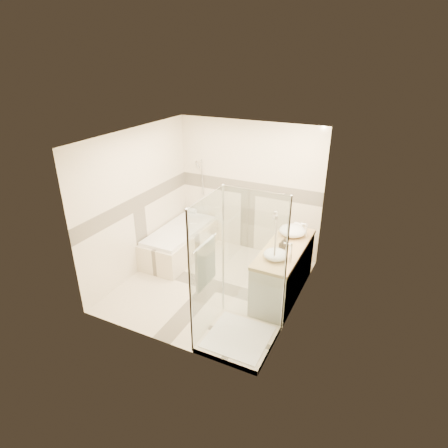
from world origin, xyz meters
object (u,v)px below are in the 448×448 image
at_px(bathtub, 180,241).
at_px(amenity_bottle_b, 284,242).
at_px(shower_enclosure, 233,306).
at_px(vessel_sink_far, 275,254).
at_px(vanity, 283,270).
at_px(vessel_sink_near, 292,231).
at_px(amenity_bottle_a, 282,245).

distance_m(bathtub, amenity_bottle_b, 2.24).
xyz_separation_m(shower_enclosure, vessel_sink_far, (0.27, 0.86, 0.42)).
xyz_separation_m(vanity, vessel_sink_far, (-0.02, -0.41, 0.49)).
bearing_deg(vessel_sink_far, vessel_sink_near, 90.00).
bearing_deg(vessel_sink_near, amenity_bottle_b, -90.00).
bearing_deg(shower_enclosure, vessel_sink_near, 80.89).
bearing_deg(amenity_bottle_a, vanity, 79.30).
height_order(shower_enclosure, vessel_sink_far, shower_enclosure).
bearing_deg(bathtub, shower_enclosure, -41.10).
relative_size(shower_enclosure, amenity_bottle_b, 14.40).
distance_m(vanity, vessel_sink_near, 0.67).
bearing_deg(amenity_bottle_b, vanity, -19.03).
distance_m(vanity, amenity_bottle_a, 0.52).
distance_m(vanity, vessel_sink_far, 0.65).
distance_m(shower_enclosure, amenity_bottle_a, 1.27).
relative_size(bathtub, shower_enclosure, 0.83).
xyz_separation_m(shower_enclosure, amenity_bottle_b, (0.27, 1.28, 0.42)).
bearing_deg(vessel_sink_near, shower_enclosure, -99.11).
relative_size(bathtub, vessel_sink_far, 4.82).
distance_m(shower_enclosure, vessel_sink_near, 1.78).
bearing_deg(shower_enclosure, amenity_bottle_b, 77.95).
xyz_separation_m(vanity, vessel_sink_near, (-0.02, 0.43, 0.51)).
height_order(vanity, vessel_sink_far, vessel_sink_far).
height_order(bathtub, shower_enclosure, shower_enclosure).
xyz_separation_m(vessel_sink_near, amenity_bottle_b, (0.00, -0.42, -0.02)).
xyz_separation_m(shower_enclosure, vessel_sink_near, (0.27, 1.70, 0.43)).
bearing_deg(vanity, shower_enclosure, -102.97).
xyz_separation_m(vanity, amenity_bottle_b, (-0.02, 0.01, 0.49)).
relative_size(vessel_sink_near, amenity_bottle_a, 2.65).
distance_m(vessel_sink_near, amenity_bottle_b, 0.42).
height_order(bathtub, vessel_sink_far, vessel_sink_far).
relative_size(vanity, amenity_bottle_b, 11.44).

